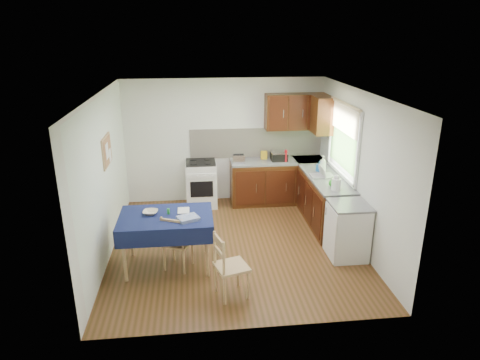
{
  "coord_description": "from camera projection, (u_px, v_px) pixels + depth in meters",
  "views": [
    {
      "loc": [
        -0.62,
        -6.3,
        3.4
      ],
      "look_at": [
        0.09,
        0.06,
        1.12
      ],
      "focal_mm": 32.0,
      "sensor_mm": 36.0,
      "label": 1
    }
  ],
  "objects": [
    {
      "name": "yellow_packet",
      "position": [
        264.0,
        155.0,
        8.64
      ],
      "size": [
        0.13,
        0.1,
        0.16
      ],
      "primitive_type": "cube",
      "rotation": [
        0.0,
        0.0,
        0.17
      ],
      "color": "yellow",
      "rests_on": "worktop_back"
    },
    {
      "name": "spice_jar",
      "position": [
        168.0,
        211.0,
        6.26
      ],
      "size": [
        0.04,
        0.04,
        0.09
      ],
      "primitive_type": "cylinder",
      "color": "#268C31",
      "rests_on": "dining_table"
    },
    {
      "name": "base_cabinets",
      "position": [
        298.0,
        191.0,
        8.28
      ],
      "size": [
        1.9,
        2.3,
        0.86
      ],
      "color": "#351509",
      "rests_on": "ground"
    },
    {
      "name": "dining_table",
      "position": [
        166.0,
        222.0,
        6.25
      ],
      "size": [
        1.36,
        0.92,
        0.82
      ],
      "rotation": [
        0.0,
        0.0,
        -0.32
      ],
      "color": "#101943",
      "rests_on": "ground"
    },
    {
      "name": "soap_bottle_c",
      "position": [
        332.0,
        182.0,
        7.14
      ],
      "size": [
        0.13,
        0.13,
        0.16
      ],
      "primitive_type": "imported",
      "rotation": [
        0.0,
        0.0,
        3.15
      ],
      "color": "#298925",
      "rests_on": "worktop_right"
    },
    {
      "name": "soap_bottle_a",
      "position": [
        323.0,
        164.0,
        7.8
      ],
      "size": [
        0.15,
        0.15,
        0.32
      ],
      "primitive_type": "imported",
      "rotation": [
        0.0,
        0.0,
        0.22
      ],
      "color": "white",
      "rests_on": "worktop_right"
    },
    {
      "name": "wall_right",
      "position": [
        358.0,
        169.0,
        6.89
      ],
      "size": [
        0.02,
        4.2,
        2.5
      ],
      "primitive_type": "cube",
      "color": "silver",
      "rests_on": "ground"
    },
    {
      "name": "chair_near",
      "position": [
        228.0,
        264.0,
        5.6
      ],
      "size": [
        0.5,
        0.5,
        0.91
      ],
      "rotation": [
        0.0,
        0.0,
        1.86
      ],
      "color": "tan",
      "rests_on": "ground"
    },
    {
      "name": "fridge",
      "position": [
        348.0,
        231.0,
        6.62
      ],
      "size": [
        0.58,
        0.6,
        0.89
      ],
      "color": "white",
      "rests_on": "ground"
    },
    {
      "name": "floor",
      "position": [
        235.0,
        245.0,
        7.1
      ],
      "size": [
        4.2,
        4.2,
        0.0
      ],
      "primitive_type": "plane",
      "color": "#493113",
      "rests_on": "ground"
    },
    {
      "name": "worktop_back",
      "position": [
        278.0,
        161.0,
        8.6
      ],
      "size": [
        1.9,
        0.6,
        0.04
      ],
      "primitive_type": "cube",
      "color": "slate",
      "rests_on": "base_cabinets"
    },
    {
      "name": "wall_front",
      "position": [
        254.0,
        235.0,
        4.72
      ],
      "size": [
        4.0,
        0.02,
        2.5
      ],
      "primitive_type": "cube",
      "color": "silver",
      "rests_on": "ground"
    },
    {
      "name": "kettle",
      "position": [
        336.0,
        183.0,
        6.96
      ],
      "size": [
        0.16,
        0.16,
        0.26
      ],
      "color": "white",
      "rests_on": "worktop_right"
    },
    {
      "name": "upper_cabinets",
      "position": [
        303.0,
        113.0,
        8.33
      ],
      "size": [
        1.2,
        0.85,
        0.7
      ],
      "color": "#351509",
      "rests_on": "wall_back"
    },
    {
      "name": "chair_far",
      "position": [
        176.0,
        241.0,
        6.26
      ],
      "size": [
        0.51,
        0.51,
        0.88
      ],
      "rotation": [
        0.0,
        0.0,
        2.72
      ],
      "color": "tan",
      "rests_on": "ground"
    },
    {
      "name": "stove",
      "position": [
        201.0,
        183.0,
        8.58
      ],
      "size": [
        0.6,
        0.61,
        0.92
      ],
      "color": "white",
      "rests_on": "ground"
    },
    {
      "name": "tea_towel",
      "position": [
        188.0,
        218.0,
        6.07
      ],
      "size": [
        0.35,
        0.32,
        0.05
      ],
      "primitive_type": "cube",
      "rotation": [
        0.0,
        0.0,
        0.4
      ],
      "color": "#294698",
      "rests_on": "dining_table"
    },
    {
      "name": "book",
      "position": [
        178.0,
        211.0,
        6.36
      ],
      "size": [
        0.17,
        0.24,
        0.02
      ],
      "primitive_type": "imported",
      "rotation": [
        0.0,
        0.0,
        -0.0
      ],
      "color": "white",
      "rests_on": "dining_table"
    },
    {
      "name": "plate_bowl",
      "position": [
        150.0,
        212.0,
        6.27
      ],
      "size": [
        0.24,
        0.24,
        0.05
      ],
      "primitive_type": "imported",
      "rotation": [
        0.0,
        0.0,
        -0.12
      ],
      "color": "beige",
      "rests_on": "dining_table"
    },
    {
      "name": "worktop_right",
      "position": [
        326.0,
        179.0,
        7.59
      ],
      "size": [
        0.6,
        1.7,
        0.04
      ],
      "primitive_type": "cube",
      "color": "slate",
      "rests_on": "base_cabinets"
    },
    {
      "name": "worktop_corner",
      "position": [
        309.0,
        160.0,
        8.67
      ],
      "size": [
        0.6,
        0.6,
        0.04
      ],
      "primitive_type": "cube",
      "color": "slate",
      "rests_on": "base_cabinets"
    },
    {
      "name": "dish_rack",
      "position": [
        322.0,
        175.0,
        7.64
      ],
      "size": [
        0.4,
        0.31,
        0.19
      ],
      "rotation": [
        0.0,
        0.0,
        -0.0
      ],
      "color": "#939398",
      "rests_on": "worktop_right"
    },
    {
      "name": "ceiling",
      "position": [
        235.0,
        93.0,
        6.26
      ],
      "size": [
        4.0,
        4.2,
        0.02
      ],
      "primitive_type": "cube",
      "color": "white",
      "rests_on": "wall_back"
    },
    {
      "name": "wall_left",
      "position": [
        104.0,
        179.0,
        6.47
      ],
      "size": [
        0.02,
        4.2,
        2.5
      ],
      "primitive_type": "cube",
      "color": "white",
      "rests_on": "ground"
    },
    {
      "name": "toaster",
      "position": [
        238.0,
        159.0,
        8.38
      ],
      "size": [
        0.24,
        0.15,
        0.19
      ],
      "rotation": [
        0.0,
        0.0,
        -0.33
      ],
      "color": "silver",
      "rests_on": "worktop_back"
    },
    {
      "name": "sauce_bottle",
      "position": [
        286.0,
        156.0,
        8.44
      ],
      "size": [
        0.06,
        0.06,
        0.24
      ],
      "primitive_type": "cylinder",
      "color": "red",
      "rests_on": "worktop_back"
    },
    {
      "name": "wall_back",
      "position": [
        225.0,
        141.0,
        8.65
      ],
      "size": [
        4.0,
        0.02,
        2.5
      ],
      "primitive_type": "cube",
      "color": "silver",
      "rests_on": "ground"
    },
    {
      "name": "soap_bottle_b",
      "position": [
        319.0,
        166.0,
        7.89
      ],
      "size": [
        0.12,
        0.12,
        0.2
      ],
      "primitive_type": "imported",
      "rotation": [
        0.0,
        0.0,
        2.05
      ],
      "color": "#1E69B1",
      "rests_on": "worktop_right"
    },
    {
      "name": "corkboard",
      "position": [
        107.0,
        151.0,
        6.64
      ],
      "size": [
        0.04,
        0.62,
        0.47
      ],
      "color": "tan",
      "rests_on": "wall_left"
    },
    {
      "name": "splashback",
      "position": [
        256.0,
        143.0,
        8.72
      ],
      "size": [
        2.7,
        0.02,
        0.6
      ],
      "primitive_type": "cube",
      "color": "beige",
      "rests_on": "wall_back"
    },
    {
      "name": "window",
      "position": [
        344.0,
        135.0,
        7.41
      ],
      "size": [
        0.04,
        1.48,
        1.26
      ],
      "color": "#335824",
      "rests_on": "wall_right"
    },
    {
      "name": "sandwich_press",
      "position": [
        279.0,
        156.0,
        8.55
      ],
      "size": [
        0.32,
        0.28,
        0.19
      ],
      "rotation": [
        0.0,
        0.0,
        0.31
      ],
      "color": "black",
      "rests_on": "worktop_back"
    },
    {
      "name": "cup",
      "position": [
        284.0,
        158.0,
        8.51
      ],
      "size": [
        0.16,
        0.16,
        0.11
      ],
      "primitive_type": "imported",
      "rotation": [
        0.0,
        0.0,
        -0.2
      ],
      "color": "silver",
      "rests_on": "worktop_back"
    }
  ]
}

